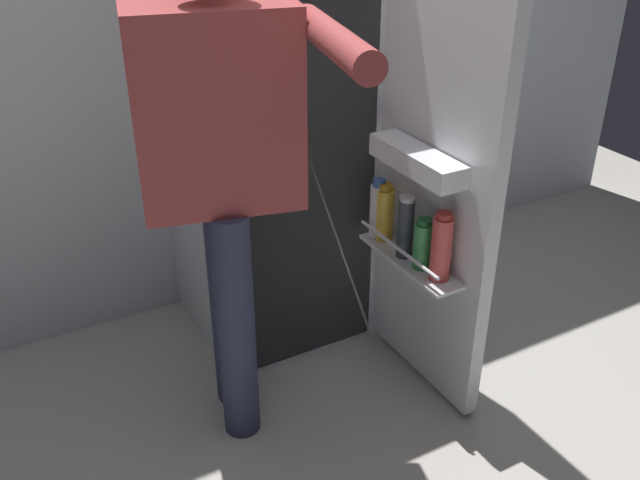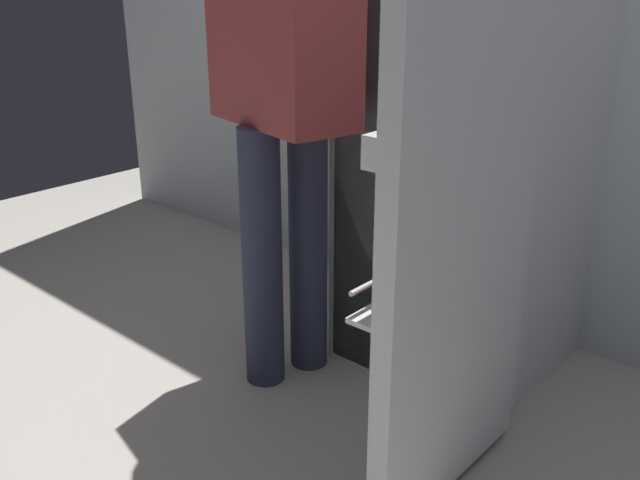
# 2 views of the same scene
# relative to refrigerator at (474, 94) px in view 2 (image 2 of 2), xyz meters

# --- Properties ---
(ground_plane) EXTENTS (5.52, 5.52, 0.00)m
(ground_plane) POSITION_rel_refrigerator_xyz_m (-0.03, -0.50, -0.87)
(ground_plane) COLOR #B7B2A8
(refrigerator) EXTENTS (0.65, 1.18, 1.75)m
(refrigerator) POSITION_rel_refrigerator_xyz_m (0.00, 0.00, 0.00)
(refrigerator) COLOR silver
(refrigerator) RESTS_ON ground_plane
(person) EXTENTS (0.56, 0.82, 1.61)m
(person) POSITION_rel_refrigerator_xyz_m (-0.36, -0.40, 0.09)
(person) COLOR #2D334C
(person) RESTS_ON ground_plane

